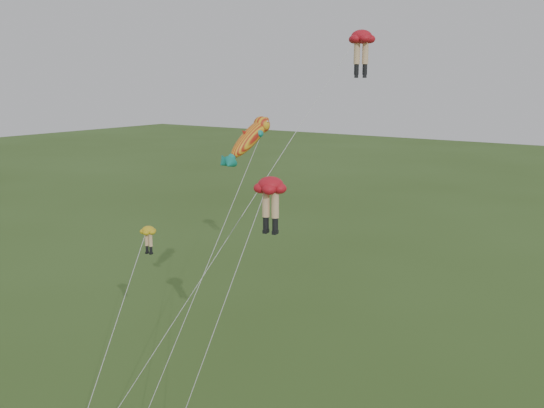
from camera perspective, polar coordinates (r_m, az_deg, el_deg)
The scene contains 4 objects.
legs_kite_red_high at distance 35.05m, azimuth 8.11°, elevation 14.57°, with size 7.87×14.45×19.64m.
legs_kite_red_mid at distance 25.73m, azimuth -0.29°, elevation 1.00°, with size 3.61×5.43×12.91m.
legs_kite_yellow at distance 31.84m, azimuth -11.93°, elevation -3.71°, with size 1.90×7.10×9.51m.
fish_kite at distance 30.06m, azimuth -2.12°, elevation 6.14°, with size 3.11×7.89×15.39m.
Camera 1 is at (19.40, -18.71, 16.95)m, focal length 40.00 mm.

